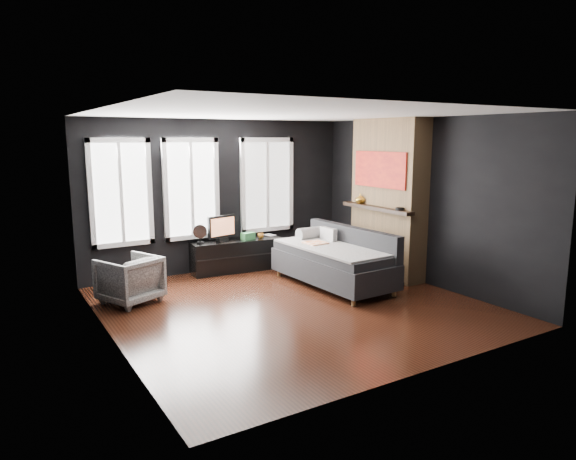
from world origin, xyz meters
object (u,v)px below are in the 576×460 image
media_console (236,255)px  mug (261,235)px  monitor (222,226)px  mantel_vase (360,199)px  sofa (333,257)px  armchair (130,277)px  book (266,230)px

media_console → mug: bearing=-8.5°
media_console → mug: 0.57m
monitor → mug: monitor is taller
mug → mantel_vase: mantel_vase is taller
sofa → mantel_vase: (0.95, 0.51, 0.84)m
sofa → mug: (-0.47, 1.59, 0.15)m
armchair → book: book is taller
armchair → monitor: bearing=-178.2°
book → mantel_vase: (1.24, -1.20, 0.64)m
sofa → monitor: monitor is taller
sofa → mug: sofa is taller
armchair → book: bearing=174.0°
mug → book: 0.22m
sofa → media_console: sofa is taller
monitor → mug: size_ratio=5.13×
book → monitor: bearing=179.6°
mug → media_console: bearing=166.6°
media_console → monitor: (-0.26, 0.02, 0.55)m
mug → book: size_ratio=0.53×
sofa → book: sofa is taller
mantel_vase → media_console: bearing=147.5°
mantel_vase → sofa: bearing=-151.9°
media_console → monitor: size_ratio=2.81×
media_console → monitor: 0.61m
armchair → mantel_vase: size_ratio=4.34×
armchair → mantel_vase: mantel_vase is taller
monitor → book: 0.90m
sofa → armchair: sofa is taller
sofa → mantel_vase: bearing=25.4°
armchair → mug: armchair is taller
sofa → media_console: (-0.92, 1.70, -0.19)m
book → mantel_vase: mantel_vase is taller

